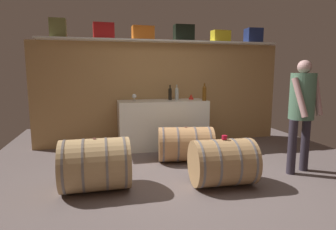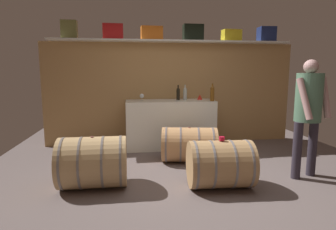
# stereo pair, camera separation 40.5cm
# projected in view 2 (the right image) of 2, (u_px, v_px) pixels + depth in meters

# --- Properties ---
(ground_plane) EXTENTS (6.36, 7.78, 0.02)m
(ground_plane) POSITION_uv_depth(u_px,v_px,m) (188.00, 170.00, 4.37)
(ground_plane) COLOR #645755
(back_wall_panel) EXTENTS (5.16, 0.10, 2.07)m
(back_wall_panel) POSITION_uv_depth(u_px,v_px,m) (172.00, 94.00, 5.89)
(back_wall_panel) COLOR tan
(back_wall_panel) RESTS_ON ground
(high_shelf_board) EXTENTS (4.74, 0.40, 0.03)m
(high_shelf_board) POSITION_uv_depth(u_px,v_px,m) (173.00, 41.00, 5.59)
(high_shelf_board) COLOR silver
(high_shelf_board) RESTS_ON back_wall_panel
(toolcase_olive) EXTENTS (0.29, 0.19, 0.34)m
(toolcase_olive) POSITION_uv_depth(u_px,v_px,m) (69.00, 30.00, 5.30)
(toolcase_olive) COLOR olive
(toolcase_olive) RESTS_ON high_shelf_board
(toolcase_red) EXTENTS (0.39, 0.31, 0.29)m
(toolcase_red) POSITION_uv_depth(u_px,v_px,m) (113.00, 32.00, 5.41)
(toolcase_red) COLOR red
(toolcase_red) RESTS_ON high_shelf_board
(toolcase_orange) EXTENTS (0.43, 0.25, 0.26)m
(toolcase_orange) POSITION_uv_depth(u_px,v_px,m) (152.00, 33.00, 5.51)
(toolcase_orange) COLOR orange
(toolcase_orange) RESTS_ON high_shelf_board
(toolcase_black) EXTENTS (0.39, 0.23, 0.32)m
(toolcase_black) POSITION_uv_depth(u_px,v_px,m) (193.00, 33.00, 5.61)
(toolcase_black) COLOR black
(toolcase_black) RESTS_ON high_shelf_board
(toolcase_yellow) EXTENTS (0.38, 0.24, 0.23)m
(toolcase_yellow) POSITION_uv_depth(u_px,v_px,m) (231.00, 36.00, 5.73)
(toolcase_yellow) COLOR yellow
(toolcase_yellow) RESTS_ON high_shelf_board
(toolcase_navy) EXTENTS (0.34, 0.30, 0.30)m
(toolcase_navy) POSITION_uv_depth(u_px,v_px,m) (266.00, 35.00, 5.82)
(toolcase_navy) COLOR navy
(toolcase_navy) RESTS_ON high_shelf_board
(work_cabinet) EXTENTS (1.72, 0.66, 0.94)m
(work_cabinet) POSITION_uv_depth(u_px,v_px,m) (170.00, 124.00, 5.59)
(work_cabinet) COLOR white
(work_cabinet) RESTS_ON ground
(wine_bottle_amber) EXTENTS (0.08, 0.08, 0.34)m
(wine_bottle_amber) POSITION_uv_depth(u_px,v_px,m) (212.00, 93.00, 5.36)
(wine_bottle_amber) COLOR brown
(wine_bottle_amber) RESTS_ON work_cabinet
(wine_bottle_dark) EXTENTS (0.07, 0.07, 0.30)m
(wine_bottle_dark) POSITION_uv_depth(u_px,v_px,m) (178.00, 93.00, 5.59)
(wine_bottle_dark) COLOR black
(wine_bottle_dark) RESTS_ON work_cabinet
(wine_bottle_clear) EXTENTS (0.07, 0.07, 0.30)m
(wine_bottle_clear) POSITION_uv_depth(u_px,v_px,m) (185.00, 93.00, 5.62)
(wine_bottle_clear) COLOR #B8C1BA
(wine_bottle_clear) RESTS_ON work_cabinet
(wine_glass) EXTENTS (0.09, 0.09, 0.14)m
(wine_glass) POSITION_uv_depth(u_px,v_px,m) (142.00, 96.00, 5.43)
(wine_glass) COLOR white
(wine_glass) RESTS_ON work_cabinet
(red_funnel) EXTENTS (0.11, 0.11, 0.11)m
(red_funnel) POSITION_uv_depth(u_px,v_px,m) (200.00, 97.00, 5.67)
(red_funnel) COLOR red
(red_funnel) RESTS_ON work_cabinet
(wine_barrel_near) EXTENTS (0.84, 0.66, 0.63)m
(wine_barrel_near) POSITION_uv_depth(u_px,v_px,m) (220.00, 164.00, 3.64)
(wine_barrel_near) COLOR #AC8354
(wine_barrel_near) RESTS_ON ground
(wine_barrel_far) EXTENTS (0.99, 0.72, 0.59)m
(wine_barrel_far) POSITION_uv_depth(u_px,v_px,m) (189.00, 145.00, 4.69)
(wine_barrel_far) COLOR tan
(wine_barrel_far) RESTS_ON ground
(wine_barrel_flank) EXTENTS (0.85, 0.67, 0.68)m
(wine_barrel_flank) POSITION_uv_depth(u_px,v_px,m) (93.00, 162.00, 3.64)
(wine_barrel_flank) COLOR tan
(wine_barrel_flank) RESTS_ON ground
(tasting_cup) EXTENTS (0.07, 0.07, 0.05)m
(tasting_cup) POSITION_uv_depth(u_px,v_px,m) (222.00, 139.00, 3.59)
(tasting_cup) COLOR red
(tasting_cup) RESTS_ON wine_barrel_near
(winemaker_pouring) EXTENTS (0.53, 0.48, 1.66)m
(winemaker_pouring) POSITION_uv_depth(u_px,v_px,m) (309.00, 106.00, 3.89)
(winemaker_pouring) COLOR #302934
(winemaker_pouring) RESTS_ON ground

